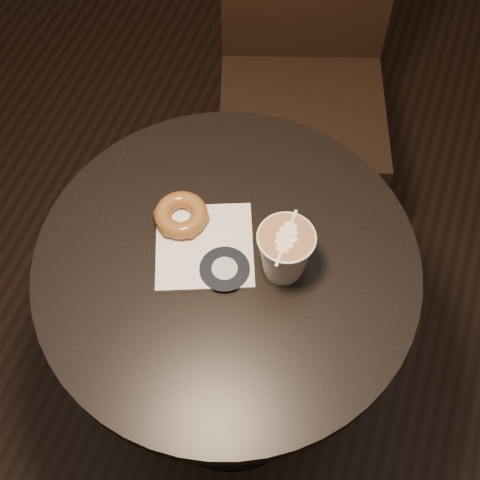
# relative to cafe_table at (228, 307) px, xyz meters

# --- Properties ---
(cafe_table) EXTENTS (0.70, 0.70, 0.75)m
(cafe_table) POSITION_rel_cafe_table_xyz_m (0.00, 0.00, 0.00)
(cafe_table) COLOR black
(cafe_table) RESTS_ON ground
(chair) EXTENTS (0.53, 0.53, 1.07)m
(chair) POSITION_rel_cafe_table_xyz_m (-0.05, 0.71, 0.05)
(chair) COLOR black
(chair) RESTS_ON ground
(pastry_bag) EXTENTS (0.23, 0.23, 0.01)m
(pastry_bag) POSITION_rel_cafe_table_xyz_m (-0.05, 0.01, 0.20)
(pastry_bag) COLOR white
(pastry_bag) RESTS_ON cafe_table
(doughnut) EXTENTS (0.10, 0.10, 0.03)m
(doughnut) POSITION_rel_cafe_table_xyz_m (-0.11, 0.05, 0.22)
(doughnut) COLOR brown
(doughnut) RESTS_ON pastry_bag
(latte_cup) EXTENTS (0.10, 0.10, 0.11)m
(latte_cup) POSITION_rel_cafe_table_xyz_m (0.10, 0.02, 0.25)
(latte_cup) COLOR white
(latte_cup) RESTS_ON cafe_table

